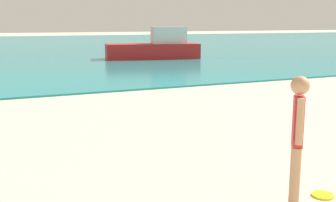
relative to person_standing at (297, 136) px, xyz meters
The scene contains 4 objects.
water 39.05m from the person_standing, 91.09° to the left, with size 160.00×60.00×0.06m, color teal.
person_standing is the anchor object (origin of this frame).
frisbee 1.09m from the person_standing, 14.46° to the left, with size 0.27×0.27×0.03m, color yellow.
boat_near 20.77m from the person_standing, 71.41° to the left, with size 5.75×2.88×1.87m.
Camera 1 is at (-2.50, 1.09, 2.16)m, focal length 44.87 mm.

